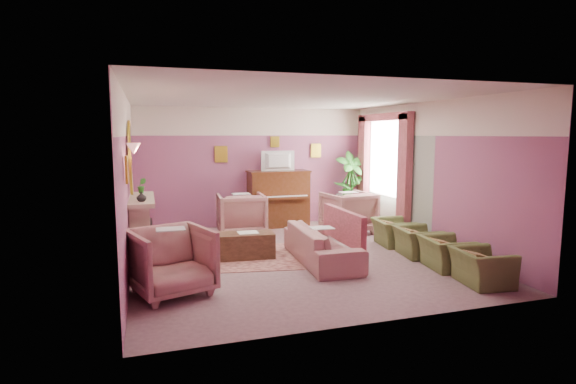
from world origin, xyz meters
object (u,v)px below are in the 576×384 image
object	(u,v)px
olive_chair_a	(482,261)
olive_chair_c	(417,237)
floral_armchair_right	(348,210)
side_table	(346,208)
olive_chair_d	(393,228)
floral_armchair_left	(241,212)
coffee_table	(245,245)
sofa	(322,238)
piano	(278,199)
olive_chair_b	(446,248)
floral_armchair_front	(172,258)
television	(279,159)

from	to	relation	value
olive_chair_a	olive_chair_c	size ratio (longest dim) A/B	1.00
floral_armchair_right	side_table	distance (m)	1.24
olive_chair_a	olive_chair_d	xyz separation A→B (m)	(0.00, 2.46, 0.00)
side_table	floral_armchair_left	bearing A→B (deg)	-166.55
coffee_table	side_table	bearing A→B (deg)	38.52
sofa	side_table	xyz separation A→B (m)	(1.89, 3.09, -0.07)
piano	olive_chair_c	size ratio (longest dim) A/B	1.75
olive_chair_a	side_table	distance (m)	4.90
floral_armchair_right	olive_chair_b	distance (m)	2.97
piano	floral_armchair_right	world-z (taller)	piano
sofa	floral_armchair_front	bearing A→B (deg)	-161.28
floral_armchair_right	olive_chair_d	bearing A→B (deg)	-74.46
coffee_table	olive_chair_a	distance (m)	3.85
television	floral_armchair_left	size ratio (longest dim) A/B	0.78
television	olive_chair_b	distance (m)	4.56
television	olive_chair_b	size ratio (longest dim) A/B	1.00
television	olive_chair_c	size ratio (longest dim) A/B	1.00
olive_chair_c	side_table	xyz separation A→B (m)	(0.11, 3.26, 0.00)
television	olive_chair_a	distance (m)	5.30
olive_chair_a	olive_chair_b	bearing A→B (deg)	90.00
floral_armchair_front	olive_chair_c	bearing A→B (deg)	9.13
olive_chair_b	coffee_table	bearing A→B (deg)	151.56
olive_chair_a	side_table	xyz separation A→B (m)	(0.11, 4.90, 0.00)
floral_armchair_front	olive_chair_a	distance (m)	4.42
olive_chair_d	olive_chair_c	bearing A→B (deg)	-90.00
coffee_table	floral_armchair_front	size ratio (longest dim) A/B	0.98
olive_chair_a	olive_chair_c	bearing A→B (deg)	90.00
sofa	olive_chair_d	distance (m)	1.90
piano	floral_armchair_right	bearing A→B (deg)	-42.50
sofa	olive_chair_d	xyz separation A→B (m)	(1.78, 0.65, -0.07)
sofa	floral_armchair_right	distance (m)	2.42
olive_chair_d	sofa	bearing A→B (deg)	-159.83
olive_chair_a	olive_chair_b	world-z (taller)	same
sofa	side_table	size ratio (longest dim) A/B	2.95
sofa	olive_chair_d	size ratio (longest dim) A/B	2.58
piano	olive_chair_b	distance (m)	4.44
television	olive_chair_c	xyz separation A→B (m)	(1.64, -3.25, -1.25)
floral_armchair_left	floral_armchair_right	bearing A→B (deg)	-11.21
floral_armchair_left	sofa	bearing A→B (deg)	-69.45
olive_chair_a	floral_armchair_left	bearing A→B (deg)	122.42
floral_armchair_front	olive_chair_d	xyz separation A→B (m)	(4.32, 1.51, -0.16)
floral_armchair_left	olive_chair_d	bearing A→B (deg)	-33.36
piano	television	size ratio (longest dim) A/B	1.75
olive_chair_b	floral_armchair_left	bearing A→B (deg)	128.24
olive_chair_b	olive_chair_d	size ratio (longest dim) A/B	1.00
floral_armchair_right	olive_chair_d	distance (m)	1.37
sofa	olive_chair_c	world-z (taller)	sofa
floral_armchair_left	olive_chair_a	bearing A→B (deg)	-57.58
floral_armchair_right	side_table	world-z (taller)	floral_armchair_right
piano	floral_armchair_front	world-z (taller)	piano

